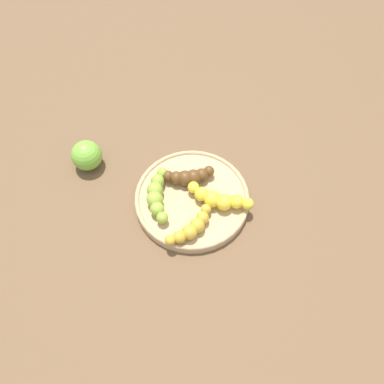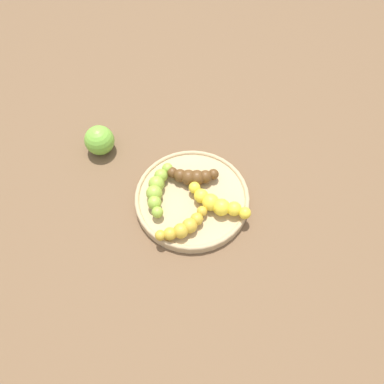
{
  "view_description": "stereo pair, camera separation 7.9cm",
  "coord_description": "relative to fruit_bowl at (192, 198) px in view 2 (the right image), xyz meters",
  "views": [
    {
      "loc": [
        0.4,
        0.1,
        0.72
      ],
      "look_at": [
        0.0,
        0.0,
        0.04
      ],
      "focal_mm": 35.86,
      "sensor_mm": 36.0,
      "label": 1
    },
    {
      "loc": [
        0.37,
        0.17,
        0.72
      ],
      "look_at": [
        0.0,
        0.0,
        0.04
      ],
      "focal_mm": 35.86,
      "sensor_mm": 36.0,
      "label": 2
    }
  ],
  "objects": [
    {
      "name": "banana_spotted",
      "position": [
        0.08,
        0.02,
        0.02
      ],
      "size": [
        0.1,
        0.07,
        0.03
      ],
      "rotation": [
        0.0,
        0.0,
        1.01
      ],
      "color": "gold",
      "rests_on": "fruit_bowl"
    },
    {
      "name": "apple_green",
      "position": [
        -0.04,
        -0.25,
        0.02
      ],
      "size": [
        0.07,
        0.07,
        0.07
      ],
      "primitive_type": "sphere",
      "color": "#72B238",
      "rests_on": "ground_plane"
    },
    {
      "name": "banana_green",
      "position": [
        0.02,
        -0.07,
        0.02
      ],
      "size": [
        0.13,
        0.06,
        0.03
      ],
      "rotation": [
        0.0,
        0.0,
        4.99
      ],
      "color": "#8CAD38",
      "rests_on": "fruit_bowl"
    },
    {
      "name": "banana_yellow",
      "position": [
        0.0,
        0.06,
        0.02
      ],
      "size": [
        0.05,
        0.14,
        0.04
      ],
      "rotation": [
        0.0,
        0.0,
        6.22
      ],
      "color": "yellow",
      "rests_on": "fruit_bowl"
    },
    {
      "name": "banana_overripe",
      "position": [
        -0.04,
        -0.02,
        0.02
      ],
      "size": [
        0.06,
        0.11,
        0.03
      ],
      "rotation": [
        0.0,
        0.0,
        0.38
      ],
      "color": "#593819",
      "rests_on": "fruit_bowl"
    },
    {
      "name": "fruit_bowl",
      "position": [
        0.0,
        0.0,
        0.0
      ],
      "size": [
        0.24,
        0.24,
        0.02
      ],
      "color": "tan",
      "rests_on": "ground_plane"
    },
    {
      "name": "ground_plane",
      "position": [
        0.0,
        0.0,
        -0.01
      ],
      "size": [
        2.4,
        2.4,
        0.0
      ],
      "primitive_type": "plane",
      "color": "brown"
    }
  ]
}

